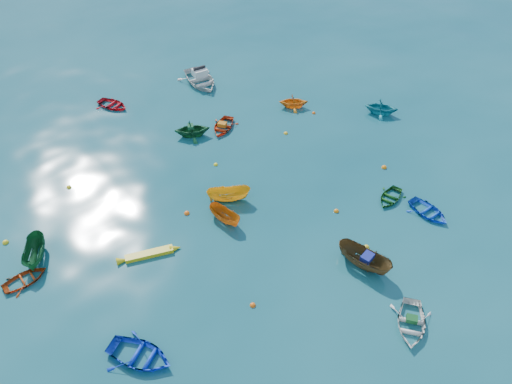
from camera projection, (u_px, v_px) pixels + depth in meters
ground at (306, 239)px, 30.88m from camera, size 160.00×160.00×0.00m
dinghy_blue_sw at (140, 358)px, 24.86m from camera, size 3.86×4.21×0.71m
dinghy_white_near at (410, 326)px, 26.26m from camera, size 3.83×3.66×0.65m
sampan_brown_mid at (363, 266)px, 29.29m from camera, size 1.96×3.66×1.34m
dinghy_blue_se at (428, 214)px, 32.55m from camera, size 2.12×2.90×0.59m
sampan_yellow_mid at (229, 200)px, 33.54m from camera, size 3.04×2.59×1.13m
dinghy_green_e at (389, 199)px, 33.59m from camera, size 2.82×2.34×0.51m
dinghy_cyan_se at (380, 113)px, 41.42m from camera, size 3.46×3.55×1.42m
dinghy_red_nw at (26, 281)px, 28.45m from camera, size 2.49×1.78×0.52m
sampan_orange_n at (225, 220)px, 32.08m from camera, size 1.35×2.70×1.00m
dinghy_green_n at (193, 136)px, 39.06m from camera, size 3.52×3.38×1.43m
dinghy_red_ne at (223, 128)px, 39.80m from camera, size 3.53×3.31×0.60m
dinghy_red_far at (113, 107)px, 42.21m from camera, size 2.99×3.42×0.59m
dinghy_orange_far at (293, 107)px, 42.17m from camera, size 3.18×3.13×1.27m
sampan_green_far at (37, 258)px, 29.72m from camera, size 2.45×3.18×1.16m
kayak_yellow at (150, 255)px, 29.88m from camera, size 3.51×1.75×0.35m
motorboat_white at (201, 83)px, 45.13m from camera, size 3.94×5.04×1.55m
tarp_green_a at (412, 319)px, 26.02m from camera, size 0.69×0.72×0.28m
tarp_blue_a at (367, 257)px, 28.65m from camera, size 0.84×0.70×0.36m
tarp_green_b at (190, 127)px, 38.48m from camera, size 0.67×0.73×0.28m
tarp_orange_b at (222, 124)px, 39.42m from camera, size 0.77×0.81×0.32m
buoy_or_a at (253, 305)px, 27.20m from camera, size 0.33×0.33×0.33m
buoy_ye_a at (366, 248)px, 30.34m from camera, size 0.37×0.37×0.37m
buoy_or_b at (336, 211)px, 32.70m from camera, size 0.35×0.35×0.35m
buoy_ye_b at (6, 243)px, 30.64m from camera, size 0.38×0.38×0.38m
buoy_or_c at (187, 214)px, 32.55m from camera, size 0.37×0.37×0.37m
buoy_ye_c at (216, 165)px, 36.33m from camera, size 0.32×0.32×0.32m
buoy_or_d at (384, 168)px, 36.09m from camera, size 0.39×0.39×0.39m
buoy_ye_d at (69, 188)px, 34.46m from camera, size 0.33×0.33×0.33m
buoy_or_e at (314, 113)px, 41.44m from camera, size 0.30×0.30×0.30m
buoy_ye_e at (286, 134)px, 39.27m from camera, size 0.33×0.33×0.33m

